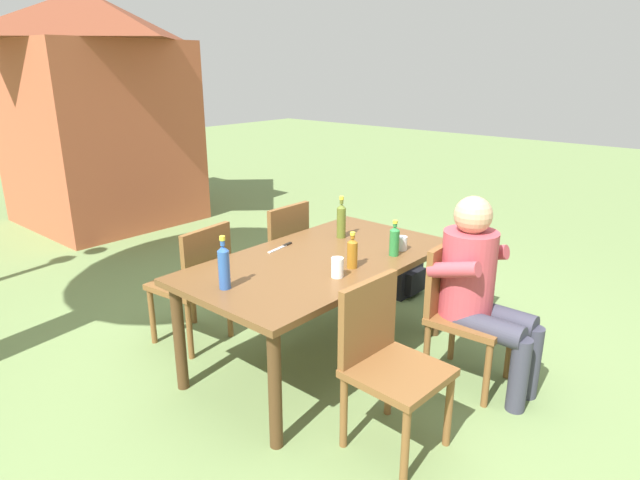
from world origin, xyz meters
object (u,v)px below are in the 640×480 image
(bottle_olive, at_px, (341,220))
(table_knife, at_px, (282,247))
(chair_near_right, at_px, (460,306))
(backpack_by_near_side, at_px, (405,271))
(dining_table, at_px, (320,269))
(brick_kiosk, at_px, (97,105))
(chair_near_left, at_px, (386,357))
(cup_white, at_px, (337,267))
(chair_far_right, at_px, (279,250))
(bottle_blue, at_px, (224,266))
(person_in_white_shirt, at_px, (479,285))
(chair_far_left, at_px, (196,279))
(cup_glass, at_px, (402,243))
(backpack_by_far_side, at_px, (471,291))
(bottle_amber, at_px, (352,253))
(bottle_green, at_px, (394,240))

(bottle_olive, distance_m, table_knife, 0.48)
(chair_near_right, distance_m, backpack_by_near_side, 1.34)
(dining_table, distance_m, brick_kiosk, 4.46)
(chair_near_left, xyz_separation_m, cup_white, (0.22, 0.50, 0.29))
(table_knife, relative_size, backpack_by_near_side, 0.55)
(chair_far_right, height_order, bottle_blue, bottle_blue)
(person_in_white_shirt, distance_m, brick_kiosk, 5.28)
(bottle_blue, distance_m, table_knife, 0.75)
(dining_table, distance_m, bottle_blue, 0.74)
(dining_table, height_order, person_in_white_shirt, person_in_white_shirt)
(person_in_white_shirt, relative_size, table_knife, 4.90)
(person_in_white_shirt, bearing_deg, chair_far_left, 115.21)
(bottle_olive, bearing_deg, chair_near_left, -130.59)
(chair_near_left, relative_size, table_knife, 3.61)
(chair_far_left, height_order, table_knife, chair_far_left)
(chair_far_left, bearing_deg, backpack_by_near_side, -20.22)
(bottle_olive, relative_size, cup_glass, 3.23)
(bottle_olive, height_order, cup_white, bottle_olive)
(dining_table, distance_m, backpack_by_far_side, 1.40)
(dining_table, xyz_separation_m, cup_white, (-0.18, -0.29, 0.14))
(dining_table, relative_size, bottle_amber, 7.96)
(cup_glass, relative_size, table_knife, 0.38)
(chair_far_left, xyz_separation_m, chair_far_right, (0.79, -0.00, 0.00))
(cup_glass, height_order, backpack_by_near_side, cup_glass)
(bottle_amber, distance_m, bottle_blue, 0.78)
(dining_table, bearing_deg, brick_kiosk, 78.98)
(bottle_amber, xyz_separation_m, table_knife, (-0.01, 0.59, -0.09))
(bottle_green, bearing_deg, chair_near_left, -148.29)
(brick_kiosk, bearing_deg, table_knife, -102.09)
(cup_glass, bearing_deg, bottle_green, -170.52)
(cup_glass, bearing_deg, bottle_amber, 174.41)
(backpack_by_far_side, bearing_deg, backpack_by_near_side, 86.18)
(chair_near_right, relative_size, backpack_by_far_side, 1.95)
(bottle_olive, bearing_deg, person_in_white_shirt, -91.13)
(bottle_olive, xyz_separation_m, bottle_blue, (-1.13, -0.10, 0.00))
(dining_table, height_order, chair_near_right, chair_near_right)
(backpack_by_far_side, bearing_deg, bottle_green, 171.07)
(dining_table, bearing_deg, chair_near_left, -116.78)
(bottle_olive, height_order, brick_kiosk, brick_kiosk)
(bottle_amber, distance_m, brick_kiosk, 4.69)
(chair_far_left, height_order, bottle_amber, bottle_amber)
(dining_table, height_order, bottle_amber, bottle_amber)
(person_in_white_shirt, relative_size, brick_kiosk, 0.44)
(bottle_blue, height_order, table_knife, bottle_blue)
(chair_near_left, relative_size, backpack_by_far_side, 1.95)
(backpack_by_far_side, bearing_deg, chair_far_right, 124.21)
(chair_near_left, distance_m, bottle_olive, 1.31)
(bottle_olive, height_order, bottle_green, bottle_olive)
(bottle_green, xyz_separation_m, cup_glass, (0.12, 0.02, -0.05))
(chair_far_left, xyz_separation_m, cup_white, (0.21, -1.07, 0.29))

